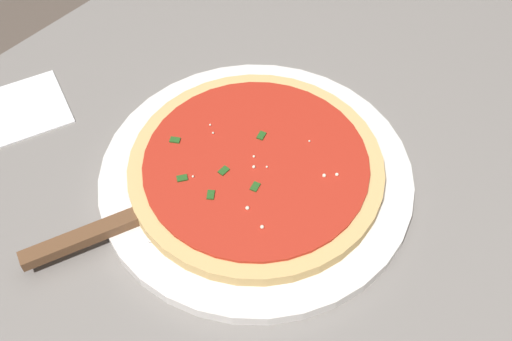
{
  "coord_description": "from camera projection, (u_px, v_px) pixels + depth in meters",
  "views": [
    {
      "loc": [
        -0.39,
        -0.29,
        1.36
      ],
      "look_at": [
        -0.05,
        0.01,
        0.77
      ],
      "focal_mm": 44.85,
      "sensor_mm": 36.0,
      "label": 1
    }
  ],
  "objects": [
    {
      "name": "napkin_folded_right",
      "position": [
        12.0,
        112.0,
        0.83
      ],
      "size": [
        0.17,
        0.15,
        0.0
      ],
      "primitive_type": "cube",
      "rotation": [
        0.0,
        0.0,
        -0.38
      ],
      "color": "white",
      "rests_on": "restaurant_table"
    },
    {
      "name": "pizza_server",
      "position": [
        116.0,
        225.0,
        0.7
      ],
      "size": [
        0.22,
        0.12,
        0.01
      ],
      "color": "silver",
      "rests_on": "serving_plate"
    },
    {
      "name": "pizza",
      "position": [
        256.0,
        168.0,
        0.74
      ],
      "size": [
        0.3,
        0.3,
        0.02
      ],
      "color": "#DBB26B",
      "rests_on": "serving_plate"
    },
    {
      "name": "restaurant_table",
      "position": [
        288.0,
        223.0,
        0.89
      ],
      "size": [
        0.98,
        0.86,
        0.75
      ],
      "color": "black",
      "rests_on": "ground_plane"
    },
    {
      "name": "serving_plate",
      "position": [
        256.0,
        177.0,
        0.76
      ],
      "size": [
        0.37,
        0.37,
        0.02
      ],
      "primitive_type": "cylinder",
      "color": "white",
      "rests_on": "restaurant_table"
    }
  ]
}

